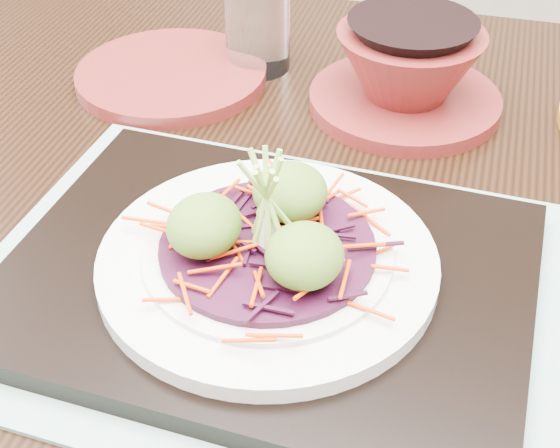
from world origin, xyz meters
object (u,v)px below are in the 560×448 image
at_px(dining_table, 322,322).
at_px(terracotta_bowl_set, 407,75).
at_px(serving_tray, 268,277).
at_px(white_plate, 268,260).
at_px(terracotta_side_plate, 171,75).
at_px(water_glass, 257,24).

height_order(dining_table, terracotta_bowl_set, terracotta_bowl_set).
relative_size(serving_tray, terracotta_bowl_set, 1.95).
relative_size(white_plate, terracotta_side_plate, 1.22).
height_order(serving_tray, water_glass, water_glass).
bearing_deg(water_glass, terracotta_bowl_set, -5.09).
xyz_separation_m(white_plate, water_glass, (-0.16, 0.30, 0.02)).
distance_m(white_plate, terracotta_side_plate, 0.32).
bearing_deg(white_plate, serving_tray, 90.00).
height_order(dining_table, water_glass, water_glass).
bearing_deg(terracotta_bowl_set, dining_table, -89.46).
distance_m(serving_tray, water_glass, 0.34).
xyz_separation_m(white_plate, terracotta_bowl_set, (0.01, 0.29, 0.01)).
height_order(white_plate, terracotta_bowl_set, terracotta_bowl_set).
bearing_deg(dining_table, serving_tray, -105.88).
xyz_separation_m(dining_table, terracotta_side_plate, (-0.23, 0.15, 0.11)).
relative_size(serving_tray, water_glass, 3.81).
bearing_deg(white_plate, terracotta_side_plate, 133.33).
xyz_separation_m(serving_tray, white_plate, (0.00, -0.00, 0.02)).
relative_size(serving_tray, terracotta_side_plate, 1.87).
bearing_deg(water_glass, serving_tray, -62.54).
bearing_deg(terracotta_bowl_set, white_plate, -91.56).
xyz_separation_m(terracotta_side_plate, water_glass, (0.07, 0.07, 0.04)).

